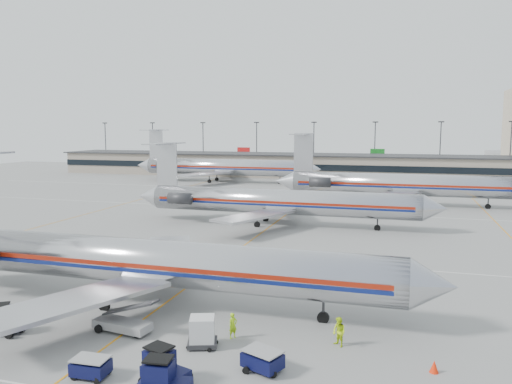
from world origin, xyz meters
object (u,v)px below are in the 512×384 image
at_px(jet_second_row, 275,201).
at_px(belt_loader, 124,322).
at_px(tug_center, 163,367).
at_px(jet_foreground, 141,261).
at_px(uld_container, 202,332).

height_order(jet_second_row, belt_loader, jet_second_row).
bearing_deg(jet_second_row, tug_center, -83.25).
bearing_deg(tug_center, belt_loader, 153.75).
xyz_separation_m(jet_foreground, jet_second_row, (2.01, 33.03, -0.00)).
relative_size(jet_second_row, tug_center, 15.50).
bearing_deg(belt_loader, uld_container, 2.20).
bearing_deg(jet_foreground, uld_container, -38.62).
relative_size(tug_center, belt_loader, 0.59).
height_order(tug_center, uld_container, tug_center).
height_order(jet_second_row, uld_container, jet_second_row).
bearing_deg(jet_second_row, jet_foreground, -93.48).
distance_m(uld_container, belt_loader, 5.81).
bearing_deg(jet_second_row, belt_loader, -90.58).
distance_m(tug_center, belt_loader, 7.72).
distance_m(jet_second_row, uld_container, 39.37).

